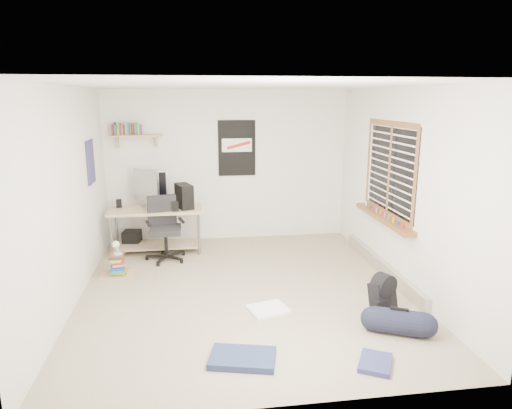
{
  "coord_description": "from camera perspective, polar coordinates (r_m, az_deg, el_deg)",
  "views": [
    {
      "loc": [
        -0.61,
        -5.31,
        2.36
      ],
      "look_at": [
        0.2,
        0.32,
        1.03
      ],
      "focal_mm": 32.0,
      "sensor_mm": 36.0,
      "label": 1
    }
  ],
  "objects": [
    {
      "name": "floor",
      "position": [
        5.85,
        -1.5,
        -10.7
      ],
      "size": [
        4.0,
        4.5,
        0.01
      ],
      "primitive_type": "cube",
      "color": "gray",
      "rests_on": "ground"
    },
    {
      "name": "ceiling",
      "position": [
        5.35,
        -1.67,
        14.71
      ],
      "size": [
        4.0,
        4.5,
        0.01
      ],
      "primitive_type": "cube",
      "color": "white",
      "rests_on": "ground"
    },
    {
      "name": "back_wall",
      "position": [
        7.67,
        -3.52,
        4.82
      ],
      "size": [
        4.0,
        0.01,
        2.5
      ],
      "primitive_type": "cube",
      "color": "silver",
      "rests_on": "ground"
    },
    {
      "name": "left_wall",
      "position": [
        5.6,
        -22.4,
        0.74
      ],
      "size": [
        0.01,
        4.5,
        2.5
      ],
      "primitive_type": "cube",
      "color": "silver",
      "rests_on": "ground"
    },
    {
      "name": "right_wall",
      "position": [
        6.02,
        17.74,
        1.91
      ],
      "size": [
        0.01,
        4.5,
        2.5
      ],
      "primitive_type": "cube",
      "color": "silver",
      "rests_on": "ground"
    },
    {
      "name": "desk",
      "position": [
        7.31,
        -12.29,
        -2.98
      ],
      "size": [
        1.55,
        1.14,
        0.65
      ],
      "primitive_type": "cube",
      "rotation": [
        0.0,
        0.0,
        -0.41
      ],
      "color": "#CDB18E",
      "rests_on": "floor"
    },
    {
      "name": "monitor_left",
      "position": [
        7.33,
        -13.47,
        1.23
      ],
      "size": [
        0.43,
        0.33,
        0.48
      ],
      "primitive_type": "cube",
      "rotation": [
        0.0,
        0.0,
        -0.57
      ],
      "color": "#B8B9BE",
      "rests_on": "desk"
    },
    {
      "name": "monitor_right",
      "position": [
        7.43,
        -12.39,
        1.26
      ],
      "size": [
        0.41,
        0.2,
        0.44
      ],
      "primitive_type": "cube",
      "rotation": [
        0.0,
        0.0,
        0.27
      ],
      "color": "#B9B7BD",
      "rests_on": "desk"
    },
    {
      "name": "pc_tower",
      "position": [
        7.16,
        -8.97,
        0.88
      ],
      "size": [
        0.31,
        0.44,
        0.42
      ],
      "primitive_type": "cube",
      "rotation": [
        0.0,
        0.0,
        0.33
      ],
      "color": "black",
      "rests_on": "desk"
    },
    {
      "name": "keyboard",
      "position": [
        7.31,
        -12.22,
        -0.6
      ],
      "size": [
        0.38,
        0.14,
        0.02
      ],
      "primitive_type": "cube",
      "rotation": [
        0.0,
        0.0,
        -0.02
      ],
      "color": "black",
      "rests_on": "desk"
    },
    {
      "name": "speaker_left",
      "position": [
        7.45,
        -16.75,
        -0.02
      ],
      "size": [
        0.1,
        0.1,
        0.17
      ],
      "primitive_type": "cube",
      "rotation": [
        0.0,
        0.0,
        0.14
      ],
      "color": "black",
      "rests_on": "desk"
    },
    {
      "name": "speaker_right",
      "position": [
        7.01,
        -10.06,
        -0.36
      ],
      "size": [
        0.11,
        0.11,
        0.19
      ],
      "primitive_type": "cube",
      "rotation": [
        0.0,
        0.0,
        0.1
      ],
      "color": "black",
      "rests_on": "desk"
    },
    {
      "name": "office_chair",
      "position": [
        6.87,
        -11.27,
        -2.9
      ],
      "size": [
        0.76,
        0.76,
        0.95
      ],
      "primitive_type": "cube",
      "rotation": [
        0.0,
        0.0,
        0.24
      ],
      "color": "black",
      "rests_on": "floor"
    },
    {
      "name": "wall_shelf",
      "position": [
        7.52,
        -14.7,
        8.31
      ],
      "size": [
        0.8,
        0.22,
        0.24
      ],
      "primitive_type": "cube",
      "color": "tan",
      "rests_on": "back_wall"
    },
    {
      "name": "poster_back_wall",
      "position": [
        7.62,
        -2.41,
        7.05
      ],
      "size": [
        0.62,
        0.03,
        0.92
      ],
      "primitive_type": "cube",
      "color": "black",
      "rests_on": "back_wall"
    },
    {
      "name": "poster_left_wall",
      "position": [
        6.71,
        -19.99,
        5.01
      ],
      "size": [
        0.02,
        0.42,
        0.6
      ],
      "primitive_type": "cube",
      "color": "navy",
      "rests_on": "left_wall"
    },
    {
      "name": "window",
      "position": [
        6.23,
        16.22,
        4.25
      ],
      "size": [
        0.1,
        1.5,
        1.26
      ],
      "primitive_type": "cube",
      "color": "brown",
      "rests_on": "right_wall"
    },
    {
      "name": "baseboard_heater",
      "position": [
        6.57,
        15.5,
        -7.54
      ],
      "size": [
        0.08,
        2.5,
        0.18
      ],
      "primitive_type": "cube",
      "color": "#B7B2A8",
      "rests_on": "floor"
    },
    {
      "name": "backpack",
      "position": [
        5.35,
        15.55,
        -11.16
      ],
      "size": [
        0.34,
        0.31,
        0.36
      ],
      "primitive_type": "cube",
      "rotation": [
        0.0,
        0.0,
        0.44
      ],
      "color": "black",
      "rests_on": "floor"
    },
    {
      "name": "duffel_bag",
      "position": [
        5.02,
        17.4,
        -13.74
      ],
      "size": [
        0.35,
        0.35,
        0.51
      ],
      "primitive_type": "cylinder",
      "rotation": [
        0.0,
        0.0,
        -0.43
      ],
      "color": "black",
      "rests_on": "floor"
    },
    {
      "name": "tshirt",
      "position": [
        5.31,
        1.54,
        -12.99
      ],
      "size": [
        0.5,
        0.46,
        0.04
      ],
      "primitive_type": "cube",
      "rotation": [
        0.0,
        0.0,
        0.27
      ],
      "color": "white",
      "rests_on": "floor"
    },
    {
      "name": "jeans_a",
      "position": [
        4.42,
        -1.69,
        -18.67
      ],
      "size": [
        0.67,
        0.52,
        0.07
      ],
      "primitive_type": "cube",
      "rotation": [
        0.0,
        0.0,
        -0.25
      ],
      "color": "#212D4C",
      "rests_on": "floor"
    },
    {
      "name": "jeans_b",
      "position": [
        4.5,
        14.7,
        -18.59
      ],
      "size": [
        0.42,
        0.46,
        0.05
      ],
      "primitive_type": "cube",
      "rotation": [
        0.0,
        0.0,
        1.07
      ],
      "color": "navy",
      "rests_on": "floor"
    },
    {
      "name": "book_stack",
      "position": [
        6.54,
        -16.94,
        -7.19
      ],
      "size": [
        0.5,
        0.46,
        0.28
      ],
      "primitive_type": "cube",
      "rotation": [
        0.0,
        0.0,
        0.32
      ],
      "color": "brown",
      "rests_on": "floor"
    },
    {
      "name": "desk_lamp",
      "position": [
        6.44,
        -16.93,
        -5.33
      ],
      "size": [
        0.13,
        0.19,
        0.18
      ],
      "primitive_type": "cube",
      "rotation": [
        0.0,
        0.0,
        0.14
      ],
      "color": "silver",
      "rests_on": "book_stack"
    },
    {
      "name": "subwoofer",
      "position": [
        7.61,
        -15.22,
        -4.29
      ],
      "size": [
        0.3,
        0.3,
        0.3
      ],
      "primitive_type": "cube",
      "rotation": [
        0.0,
        0.0,
        -0.13
      ],
      "color": "black",
      "rests_on": "floor"
    }
  ]
}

